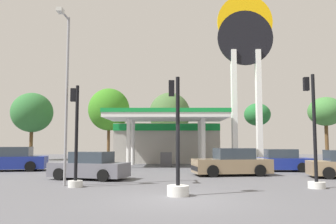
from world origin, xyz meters
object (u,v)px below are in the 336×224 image
car_0 (279,161)px  traffic_signal_1 (314,150)px  corner_streetlamp (66,83)px  traffic_signal_0 (76,150)px  tree_2 (170,114)px  car_3 (12,160)px  traffic_signal_2 (177,166)px  car_4 (90,167)px  tree_3 (257,115)px  station_pole_sign (246,54)px  tree_1 (109,110)px  tree_0 (32,113)px  tree_4 (326,112)px  car_1 (232,163)px

car_0 → traffic_signal_1: 8.71m
corner_streetlamp → traffic_signal_0: bearing=-20.2°
tree_2 → corner_streetlamp: corner_streetlamp is taller
car_3 → traffic_signal_0: 10.62m
traffic_signal_1 → corner_streetlamp: 10.94m
traffic_signal_0 → traffic_signal_2: (4.27, -2.45, -0.48)m
tree_2 → corner_streetlamp: 23.58m
car_3 → traffic_signal_0: size_ratio=1.09×
traffic_signal_0 → traffic_signal_1: (9.98, -0.36, 0.02)m
traffic_signal_0 → corner_streetlamp: (-0.55, 0.20, 2.93)m
car_4 → tree_3: (13.69, 20.21, 4.24)m
car_3 → tree_2: (10.45, 14.95, 4.30)m
tree_3 → station_pole_sign: bearing=-108.2°
tree_1 → tree_2: bearing=12.2°
traffic_signal_1 → corner_streetlamp: (-10.53, 0.56, 2.91)m
traffic_signal_1 → tree_0: (-20.84, 22.89, 3.53)m
station_pole_sign → tree_4: 16.10m
traffic_signal_0 → tree_0: bearing=115.7°
traffic_signal_1 → tree_4: 26.61m
car_3 → car_4: bearing=-39.8°
tree_1 → tree_4: (23.63, 1.55, -0.10)m
car_0 → tree_2: bearing=115.5°
car_0 → car_4: bearing=-155.5°
traffic_signal_0 → tree_2: size_ratio=0.59×
tree_3 → traffic_signal_1: bearing=-98.7°
traffic_signal_2 → car_3: bearing=134.7°
car_4 → traffic_signal_1: traffic_signal_1 is taller
car_3 → tree_0: tree_0 is taller
car_4 → traffic_signal_2: bearing=-51.8°
car_3 → traffic_signal_0: bearing=-52.4°
tree_1 → car_0: bearing=-45.2°
station_pole_sign → tree_2: 13.06m
traffic_signal_0 → tree_3: size_ratio=0.70×
tree_2 → tree_3: bearing=-0.3°
car_4 → tree_1: tree_1 is taller
car_3 → corner_streetlamp: 10.77m
car_3 → traffic_signal_1: bearing=-28.0°
traffic_signal_1 → tree_4: bearing=64.9°
traffic_signal_2 → car_0: bearing=57.1°
station_pole_sign → corner_streetlamp: size_ratio=1.84×
car_1 → tree_0: tree_0 is taller
traffic_signal_0 → tree_1: (-2.46, 21.94, 3.82)m
traffic_signal_0 → traffic_signal_2: bearing=-29.9°
corner_streetlamp → tree_1: bearing=95.0°
car_1 → traffic_signal_1: 6.17m
corner_streetlamp → tree_3: bearing=58.5°
traffic_signal_0 → traffic_signal_1: size_ratio=0.91×
car_0 → car_4: size_ratio=0.98×
car_3 → corner_streetlamp: bearing=-54.2°
car_1 → traffic_signal_1: traffic_signal_1 is taller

